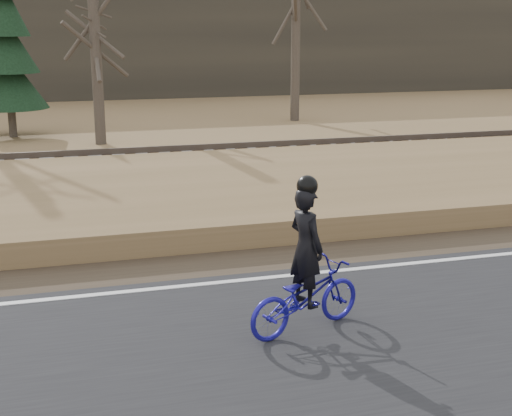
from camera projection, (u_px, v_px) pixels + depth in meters
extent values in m
plane|color=olive|center=(453.00, 267.00, 11.55)|extent=(120.00, 120.00, 0.00)
cube|color=silver|center=(447.00, 260.00, 11.72)|extent=(120.00, 0.12, 0.01)
cube|color=#473A2B|center=(417.00, 245.00, 12.66)|extent=(120.00, 1.60, 0.04)
cube|color=olive|center=(350.00, 196.00, 15.41)|extent=(120.00, 5.00, 0.44)
cube|color=slate|center=(293.00, 164.00, 18.94)|extent=(120.00, 3.00, 0.45)
cube|color=black|center=(294.00, 153.00, 18.87)|extent=(120.00, 2.40, 0.14)
cube|color=brown|center=(303.00, 152.00, 18.16)|extent=(120.00, 0.07, 0.15)
cube|color=brown|center=(285.00, 143.00, 19.50)|extent=(120.00, 0.07, 0.15)
cube|color=#383328|center=(163.00, 40.00, 38.72)|extent=(120.00, 4.00, 6.00)
imported|color=#1A148D|center=(305.00, 297.00, 8.95)|extent=(1.79, 1.13, 0.89)
imported|color=black|center=(306.00, 247.00, 8.78)|extent=(0.52, 0.64, 1.51)
sphere|color=black|center=(307.00, 186.00, 8.59)|extent=(0.26, 0.26, 0.26)
cylinder|color=#4C4338|center=(96.00, 51.00, 22.65)|extent=(0.36, 0.36, 6.00)
cylinder|color=#4C4338|center=(296.00, 24.00, 28.13)|extent=(0.36, 0.36, 7.67)
cylinder|color=#4C4338|center=(12.00, 118.00, 24.75)|extent=(0.28, 0.28, 1.32)
cone|color=#16321C|center=(9.00, 80.00, 24.42)|extent=(2.60, 2.60, 1.93)
cone|color=#16321C|center=(6.00, 44.00, 24.12)|extent=(2.15, 2.15, 1.93)
cone|color=#16321C|center=(2.00, 7.00, 23.81)|extent=(1.70, 1.70, 1.93)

